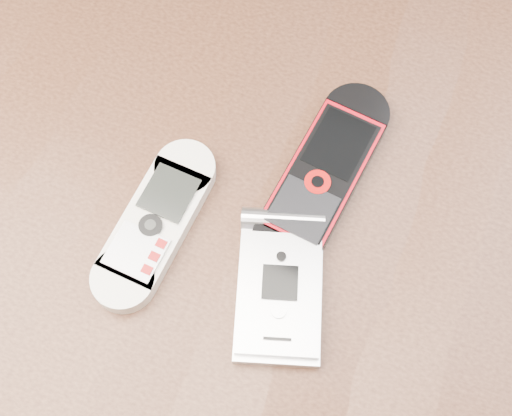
{
  "coord_description": "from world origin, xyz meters",
  "views": [
    {
      "loc": [
        0.07,
        -0.18,
        1.23
      ],
      "look_at": [
        0.01,
        0.0,
        0.76
      ],
      "focal_mm": 50.0,
      "sensor_mm": 36.0,
      "label": 1
    }
  ],
  "objects_px": {
    "table": "(251,258)",
    "nokia_black_red": "(323,176)",
    "nokia_white": "(155,223)",
    "motorola_razr": "(279,290)"
  },
  "relations": [
    {
      "from": "motorola_razr",
      "to": "table",
      "type": "bearing_deg",
      "value": 111.94
    },
    {
      "from": "table",
      "to": "motorola_razr",
      "type": "bearing_deg",
      "value": -51.66
    },
    {
      "from": "nokia_white",
      "to": "motorola_razr",
      "type": "xyz_separation_m",
      "value": [
        0.1,
        -0.02,
        0.0
      ]
    },
    {
      "from": "nokia_white",
      "to": "nokia_black_red",
      "type": "relative_size",
      "value": 0.84
    },
    {
      "from": "nokia_white",
      "to": "nokia_black_red",
      "type": "xyz_separation_m",
      "value": [
        0.1,
        0.08,
        0.0
      ]
    },
    {
      "from": "nokia_black_red",
      "to": "motorola_razr",
      "type": "bearing_deg",
      "value": -82.72
    },
    {
      "from": "nokia_black_red",
      "to": "motorola_razr",
      "type": "relative_size",
      "value": 1.45
    },
    {
      "from": "table",
      "to": "nokia_black_red",
      "type": "bearing_deg",
      "value": 44.67
    },
    {
      "from": "table",
      "to": "nokia_white",
      "type": "relative_size",
      "value": 8.75
    },
    {
      "from": "table",
      "to": "motorola_razr",
      "type": "xyz_separation_m",
      "value": [
        0.04,
        -0.05,
        0.11
      ]
    }
  ]
}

